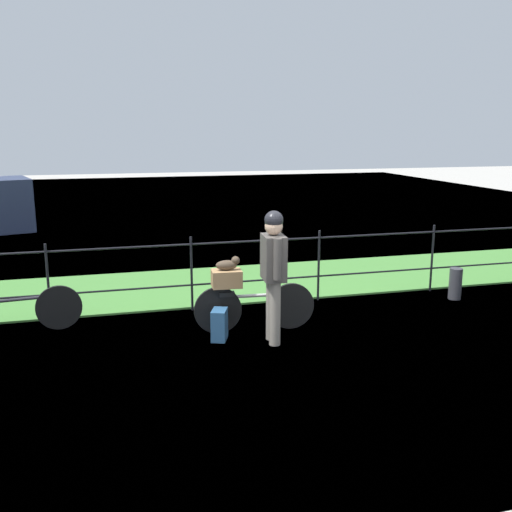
% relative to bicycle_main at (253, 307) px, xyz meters
% --- Properties ---
extents(ground_plane, '(60.00, 60.00, 0.00)m').
position_rel_bicycle_main_xyz_m(ground_plane, '(0.34, -0.99, -0.33)').
color(ground_plane, '#B2ADA3').
extents(grass_strip, '(27.00, 2.40, 0.03)m').
position_rel_bicycle_main_xyz_m(grass_strip, '(0.34, 2.36, -0.32)').
color(grass_strip, '#478438').
rests_on(grass_strip, ground).
extents(harbor_water, '(30.00, 30.00, 0.00)m').
position_rel_bicycle_main_xyz_m(harbor_water, '(0.34, 10.96, -0.33)').
color(harbor_water, slate).
rests_on(harbor_water, ground).
extents(iron_fence, '(18.04, 0.04, 1.12)m').
position_rel_bicycle_main_xyz_m(iron_fence, '(0.34, 1.09, 0.32)').
color(iron_fence, black).
rests_on(iron_fence, ground).
extents(bicycle_main, '(1.62, 0.20, 0.63)m').
position_rel_bicycle_main_xyz_m(bicycle_main, '(0.00, 0.00, 0.00)').
color(bicycle_main, black).
rests_on(bicycle_main, ground).
extents(wooden_crate, '(0.41, 0.30, 0.23)m').
position_rel_bicycle_main_xyz_m(wooden_crate, '(-0.36, 0.03, 0.41)').
color(wooden_crate, '#A87F51').
rests_on(wooden_crate, bicycle_main).
extents(terrier_dog, '(0.32, 0.16, 0.18)m').
position_rel_bicycle_main_xyz_m(terrier_dog, '(-0.33, 0.02, 0.60)').
color(terrier_dog, '#4C3D2D').
rests_on(terrier_dog, wooden_crate).
extents(cyclist_person, '(0.29, 0.54, 1.68)m').
position_rel_bicycle_main_xyz_m(cyclist_person, '(0.14, -0.46, 0.67)').
color(cyclist_person, gray).
rests_on(cyclist_person, ground).
extents(backpack_on_paving, '(0.27, 0.33, 0.40)m').
position_rel_bicycle_main_xyz_m(backpack_on_paving, '(-0.51, -0.21, -0.13)').
color(backpack_on_paving, '#28517A').
rests_on(backpack_on_paving, ground).
extents(mooring_bollard, '(0.20, 0.20, 0.50)m').
position_rel_bicycle_main_xyz_m(mooring_bollard, '(3.47, 0.59, -0.08)').
color(mooring_bollard, '#38383D').
rests_on(mooring_bollard, ground).
extents(bicycle_parked, '(1.70, 0.25, 0.60)m').
position_rel_bicycle_main_xyz_m(bicycle_parked, '(-3.08, 0.69, -0.01)').
color(bicycle_parked, black).
rests_on(bicycle_parked, ground).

